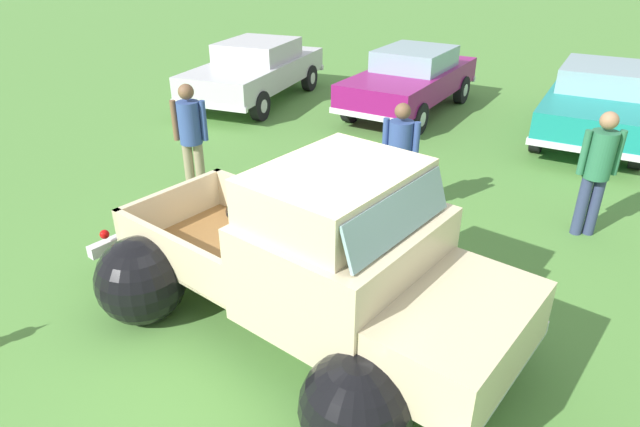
{
  "coord_description": "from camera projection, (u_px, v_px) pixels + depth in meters",
  "views": [
    {
      "loc": [
        2.11,
        -4.21,
        3.72
      ],
      "look_at": [
        0.0,
        0.71,
        0.97
      ],
      "focal_mm": 30.58,
      "sensor_mm": 36.0,
      "label": 1
    }
  ],
  "objects": [
    {
      "name": "spectator_0",
      "position": [
        191.0,
        133.0,
        8.29
      ],
      "size": [
        0.53,
        0.44,
        1.78
      ],
      "rotation": [
        0.0,
        0.0,
        1.95
      ],
      "color": "gray",
      "rests_on": "ground"
    },
    {
      "name": "spectator_1",
      "position": [
        598.0,
        167.0,
        7.16
      ],
      "size": [
        0.53,
        0.44,
        1.74
      ],
      "rotation": [
        0.0,
        0.0,
        1.95
      ],
      "color": "navy",
      "rests_on": "ground"
    },
    {
      "name": "vintage_pickup_truck",
      "position": [
        322.0,
        275.0,
        5.32
      ],
      "size": [
        4.96,
        3.67,
        1.96
      ],
      "rotation": [
        0.0,
        0.0,
        -0.27
      ],
      "color": "black",
      "rests_on": "ground"
    },
    {
      "name": "show_car_2",
      "position": [
        599.0,
        99.0,
        10.91
      ],
      "size": [
        2.33,
        4.74,
        1.43
      ],
      "rotation": [
        0.0,
        0.0,
        -1.67
      ],
      "color": "black",
      "rests_on": "ground"
    },
    {
      "name": "show_car_1",
      "position": [
        411.0,
        78.0,
        12.49
      ],
      "size": [
        2.37,
        4.54,
        1.43
      ],
      "rotation": [
        0.0,
        0.0,
        -1.71
      ],
      "color": "black",
      "rests_on": "ground"
    },
    {
      "name": "show_car_0",
      "position": [
        256.0,
        69.0,
        13.36
      ],
      "size": [
        1.98,
        4.51,
        1.43
      ],
      "rotation": [
        0.0,
        0.0,
        -1.54
      ],
      "color": "black",
      "rests_on": "ground"
    },
    {
      "name": "ground_plane",
      "position": [
        294.0,
        321.0,
        5.88
      ],
      "size": [
        80.0,
        80.0,
        0.0
      ],
      "primitive_type": "plane",
      "color": "#548C3D"
    },
    {
      "name": "spectator_2",
      "position": [
        400.0,
        154.0,
        7.66
      ],
      "size": [
        0.53,
        0.34,
        1.7
      ],
      "rotation": [
        0.0,
        0.0,
        4.71
      ],
      "color": "gray",
      "rests_on": "ground"
    }
  ]
}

